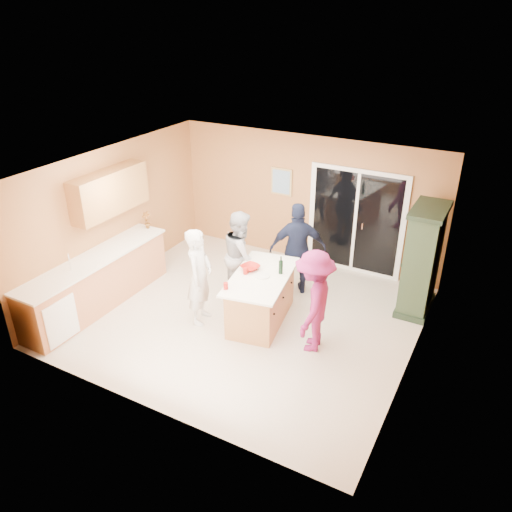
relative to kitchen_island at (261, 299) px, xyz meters
The scene contains 22 objects.
floor 0.49m from the kitchen_island, behind, with size 5.50×5.50×0.00m, color beige.
ceiling 2.22m from the kitchen_island, behind, with size 5.50×5.00×0.10m, color silver.
wall_back 2.64m from the kitchen_island, 96.45° to the left, with size 5.50×0.10×2.60m, color tan.
wall_front 2.70m from the kitchen_island, 96.28° to the right, with size 5.50×0.10×2.60m, color tan.
wall_left 3.16m from the kitchen_island, behind, with size 0.10×5.00×2.60m, color tan.
wall_right 2.63m from the kitchen_island, ahead, with size 0.10×5.00×2.60m, color tan.
left_cabinet_run 2.94m from the kitchen_island, 158.32° to the right, with size 0.65×3.05×1.24m.
upper_cabinets 3.22m from the kitchen_island, behind, with size 0.35×1.60×0.75m, color #C2764B.
sliding_door 2.63m from the kitchen_island, 72.39° to the left, with size 1.90×0.07×2.10m.
framed_picture 2.84m from the kitchen_island, 108.74° to the left, with size 0.46×0.04×0.56m.
kitchen_island is the anchor object (origin of this frame).
green_hutch 2.79m from the kitchen_island, 36.09° to the left, with size 0.54×1.03×1.89m.
woman_white 1.09m from the kitchen_island, 151.58° to the right, with size 0.61×0.40×1.67m, color silver.
woman_grey 0.97m from the kitchen_island, 141.35° to the left, with size 0.80×0.62×1.64m, color #ABAAAD.
woman_navy 1.25m from the kitchen_island, 83.24° to the left, with size 1.02×0.42×1.74m, color #1B203B.
woman_magenta 1.15m from the kitchen_island, 15.16° to the right, with size 1.06×0.61×1.64m, color #861D52.
serving_bowl 0.56m from the kitchen_island, 158.90° to the left, with size 0.30×0.30×0.07m, color #AE1913.
tulip_vase 2.86m from the kitchen_island, 169.81° to the left, with size 0.18×0.12×0.34m, color red.
tumbler_near 0.57m from the kitchen_island, 163.26° to the right, with size 0.08×0.08×0.11m, color #AE1913.
tumbler_far 0.86m from the kitchen_island, 113.67° to the right, with size 0.07×0.07×0.11m, color #AE1913.
wine_bottle 0.66m from the kitchen_island, 40.66° to the left, with size 0.07×0.07×0.31m.
white_plate 0.46m from the kitchen_island, 16.05° to the right, with size 0.25×0.25×0.02m, color silver.
Camera 1 is at (3.56, -6.23, 4.79)m, focal length 35.00 mm.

